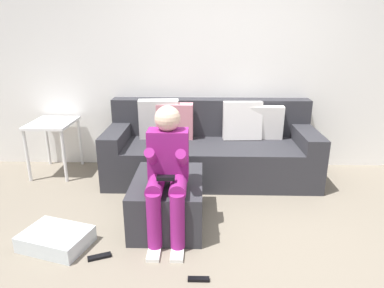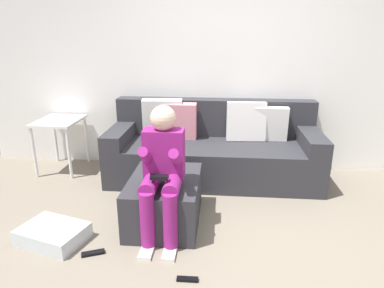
{
  "view_description": "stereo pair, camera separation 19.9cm",
  "coord_description": "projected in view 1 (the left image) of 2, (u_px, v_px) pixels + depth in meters",
  "views": [
    {
      "loc": [
        -0.28,
        -2.31,
        1.67
      ],
      "look_at": [
        -0.37,
        0.95,
        0.59
      ],
      "focal_mm": 32.01,
      "sensor_mm": 36.0,
      "label": 1
    },
    {
      "loc": [
        -0.08,
        -2.29,
        1.67
      ],
      "look_at": [
        -0.37,
        0.95,
        0.59
      ],
      "focal_mm": 32.01,
      "sensor_mm": 36.0,
      "label": 2
    }
  ],
  "objects": [
    {
      "name": "remote_by_storage_bin",
      "position": [
        99.0,
        257.0,
        2.64
      ],
      "size": [
        0.18,
        0.12,
        0.02
      ],
      "primitive_type": "cube",
      "rotation": [
        0.0,
        0.0,
        0.39
      ],
      "color": "black",
      "rests_on": "ground_plane"
    },
    {
      "name": "couch_sectional",
      "position": [
        210.0,
        149.0,
        4.05
      ],
      "size": [
        2.4,
        0.91,
        0.91
      ],
      "color": "#2D2D33",
      "rests_on": "ground_plane"
    },
    {
      "name": "wall_back",
      "position": [
        225.0,
        63.0,
        4.15
      ],
      "size": [
        6.23,
        0.1,
        2.6
      ],
      "primitive_type": "cube",
      "color": "white",
      "rests_on": "ground_plane"
    },
    {
      "name": "ground_plane",
      "position": [
        235.0,
        253.0,
        2.71
      ],
      "size": [
        8.1,
        8.1,
        0.0
      ],
      "primitive_type": "plane",
      "color": "slate"
    },
    {
      "name": "side_table",
      "position": [
        53.0,
        130.0,
        4.08
      ],
      "size": [
        0.49,
        0.6,
        0.64
      ],
      "color": "white",
      "rests_on": "ground_plane"
    },
    {
      "name": "ottoman",
      "position": [
        168.0,
        201.0,
        3.08
      ],
      "size": [
        0.62,
        0.83,
        0.42
      ],
      "primitive_type": "cube",
      "color": "#2D2D33",
      "rests_on": "ground_plane"
    },
    {
      "name": "storage_bin",
      "position": [
        56.0,
        239.0,
        2.77
      ],
      "size": [
        0.6,
        0.5,
        0.13
      ],
      "primitive_type": "cube",
      "rotation": [
        0.0,
        0.0,
        -0.29
      ],
      "color": "silver",
      "rests_on": "ground_plane"
    },
    {
      "name": "remote_near_ottoman",
      "position": [
        199.0,
        279.0,
        2.4
      ],
      "size": [
        0.15,
        0.04,
        0.02
      ],
      "primitive_type": "cube",
      "rotation": [
        0.0,
        0.0,
        0.01
      ],
      "color": "black",
      "rests_on": "ground_plane"
    },
    {
      "name": "remote_under_side_table",
      "position": [
        45.0,
        231.0,
        2.97
      ],
      "size": [
        0.15,
        0.06,
        0.02
      ],
      "primitive_type": "cube",
      "rotation": [
        0.0,
        0.0,
        0.03
      ],
      "color": "black",
      "rests_on": "ground_plane"
    },
    {
      "name": "person_seated",
      "position": [
        167.0,
        169.0,
        2.76
      ],
      "size": [
        0.33,
        0.6,
        1.11
      ],
      "color": "#8C1E72",
      "rests_on": "ground_plane"
    }
  ]
}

